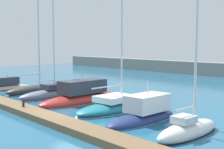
{
  "coord_description": "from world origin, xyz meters",
  "views": [
    {
      "loc": [
        20.81,
        -13.94,
        5.85
      ],
      "look_at": [
        -1.68,
        6.15,
        2.92
      ],
      "focal_mm": 50.02,
      "sensor_mm": 36.0,
      "label": 1
    }
  ],
  "objects_px": {
    "motorboat_navy_sixth": "(144,114)",
    "sailboat_white_seventh": "(188,129)",
    "sailboat_charcoal_second": "(38,89)",
    "motorboat_sand_nearest": "(8,87)",
    "dock_bollard": "(23,104)",
    "motorboat_red_fourth": "(83,96)",
    "sailboat_teal_fifth": "(119,105)",
    "sailboat_slate_third": "(52,93)"
  },
  "relations": [
    {
      "from": "motorboat_sand_nearest",
      "to": "sailboat_slate_third",
      "type": "height_order",
      "value": "sailboat_slate_third"
    },
    {
      "from": "sailboat_charcoal_second",
      "to": "sailboat_white_seventh",
      "type": "xyz_separation_m",
      "value": [
        22.76,
        -1.68,
        -0.04
      ]
    },
    {
      "from": "motorboat_navy_sixth",
      "to": "sailboat_white_seventh",
      "type": "xyz_separation_m",
      "value": [
        4.51,
        -0.75,
        -0.12
      ]
    },
    {
      "from": "motorboat_sand_nearest",
      "to": "sailboat_white_seventh",
      "type": "distance_m",
      "value": 27.8
    },
    {
      "from": "motorboat_sand_nearest",
      "to": "sailboat_slate_third",
      "type": "relative_size",
      "value": 0.39
    },
    {
      "from": "motorboat_navy_sixth",
      "to": "sailboat_white_seventh",
      "type": "relative_size",
      "value": 0.72
    },
    {
      "from": "motorboat_red_fourth",
      "to": "sailboat_slate_third",
      "type": "bearing_deg",
      "value": 96.84
    },
    {
      "from": "dock_bollard",
      "to": "sailboat_charcoal_second",
      "type": "bearing_deg",
      "value": 145.33
    },
    {
      "from": "motorboat_navy_sixth",
      "to": "dock_bollard",
      "type": "xyz_separation_m",
      "value": [
        -8.92,
        -5.51,
        0.17
      ]
    },
    {
      "from": "motorboat_sand_nearest",
      "to": "motorboat_red_fourth",
      "type": "distance_m",
      "value": 13.93
    },
    {
      "from": "sailboat_charcoal_second",
      "to": "sailboat_slate_third",
      "type": "xyz_separation_m",
      "value": [
        4.14,
        -0.55,
        0.04
      ]
    },
    {
      "from": "sailboat_slate_third",
      "to": "motorboat_navy_sixth",
      "type": "relative_size",
      "value": 2.23
    },
    {
      "from": "motorboat_sand_nearest",
      "to": "sailboat_charcoal_second",
      "type": "distance_m",
      "value": 5.29
    },
    {
      "from": "sailboat_charcoal_second",
      "to": "motorboat_red_fourth",
      "type": "xyz_separation_m",
      "value": [
        8.76,
        0.25,
        0.13
      ]
    },
    {
      "from": "motorboat_sand_nearest",
      "to": "sailboat_teal_fifth",
      "type": "xyz_separation_m",
      "value": [
        18.94,
        2.13,
        0.08
      ]
    },
    {
      "from": "motorboat_sand_nearest",
      "to": "sailboat_white_seventh",
      "type": "xyz_separation_m",
      "value": [
        27.8,
        -0.09,
        0.1
      ]
    },
    {
      "from": "motorboat_red_fourth",
      "to": "motorboat_navy_sixth",
      "type": "height_order",
      "value": "motorboat_navy_sixth"
    },
    {
      "from": "motorboat_red_fourth",
      "to": "sailboat_charcoal_second",
      "type": "bearing_deg",
      "value": 88.63
    },
    {
      "from": "motorboat_navy_sixth",
      "to": "dock_bollard",
      "type": "height_order",
      "value": "motorboat_navy_sixth"
    },
    {
      "from": "sailboat_charcoal_second",
      "to": "sailboat_white_seventh",
      "type": "height_order",
      "value": "sailboat_charcoal_second"
    },
    {
      "from": "sailboat_slate_third",
      "to": "sailboat_charcoal_second",
      "type": "bearing_deg",
      "value": 79.28
    },
    {
      "from": "sailboat_slate_third",
      "to": "motorboat_sand_nearest",
      "type": "bearing_deg",
      "value": 93.29
    },
    {
      "from": "sailboat_slate_third",
      "to": "sailboat_teal_fifth",
      "type": "distance_m",
      "value": 9.81
    },
    {
      "from": "sailboat_teal_fifth",
      "to": "motorboat_navy_sixth",
      "type": "height_order",
      "value": "sailboat_teal_fifth"
    },
    {
      "from": "motorboat_red_fourth",
      "to": "sailboat_teal_fifth",
      "type": "relative_size",
      "value": 0.68
    },
    {
      "from": "motorboat_navy_sixth",
      "to": "dock_bollard",
      "type": "relative_size",
      "value": 17.12
    },
    {
      "from": "sailboat_charcoal_second",
      "to": "sailboat_slate_third",
      "type": "bearing_deg",
      "value": -101.38
    },
    {
      "from": "sailboat_slate_third",
      "to": "motorboat_navy_sixth",
      "type": "xyz_separation_m",
      "value": [
        14.1,
        -0.38,
        0.05
      ]
    },
    {
      "from": "motorboat_navy_sixth",
      "to": "sailboat_teal_fifth",
      "type": "bearing_deg",
      "value": 68.35
    },
    {
      "from": "motorboat_navy_sixth",
      "to": "sailboat_charcoal_second",
      "type": "bearing_deg",
      "value": 84.12
    },
    {
      "from": "sailboat_teal_fifth",
      "to": "motorboat_navy_sixth",
      "type": "distance_m",
      "value": 4.59
    },
    {
      "from": "sailboat_white_seventh",
      "to": "dock_bollard",
      "type": "height_order",
      "value": "sailboat_white_seventh"
    },
    {
      "from": "motorboat_red_fourth",
      "to": "motorboat_sand_nearest",
      "type": "bearing_deg",
      "value": 94.57
    },
    {
      "from": "sailboat_slate_third",
      "to": "dock_bollard",
      "type": "height_order",
      "value": "sailboat_slate_third"
    },
    {
      "from": "sailboat_slate_third",
      "to": "motorboat_red_fourth",
      "type": "height_order",
      "value": "sailboat_slate_third"
    },
    {
      "from": "sailboat_slate_third",
      "to": "sailboat_teal_fifth",
      "type": "xyz_separation_m",
      "value": [
        9.75,
        1.09,
        -0.09
      ]
    },
    {
      "from": "motorboat_red_fourth",
      "to": "dock_bollard",
      "type": "distance_m",
      "value": 6.72
    },
    {
      "from": "motorboat_sand_nearest",
      "to": "sailboat_white_seventh",
      "type": "height_order",
      "value": "sailboat_white_seventh"
    },
    {
      "from": "sailboat_white_seventh",
      "to": "motorboat_red_fourth",
      "type": "bearing_deg",
      "value": 80.89
    },
    {
      "from": "sailboat_charcoal_second",
      "to": "motorboat_navy_sixth",
      "type": "xyz_separation_m",
      "value": [
        18.24,
        -0.93,
        0.09
      ]
    },
    {
      "from": "sailboat_charcoal_second",
      "to": "motorboat_navy_sixth",
      "type": "relative_size",
      "value": 1.86
    },
    {
      "from": "sailboat_slate_third",
      "to": "sailboat_white_seventh",
      "type": "height_order",
      "value": "sailboat_slate_third"
    }
  ]
}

